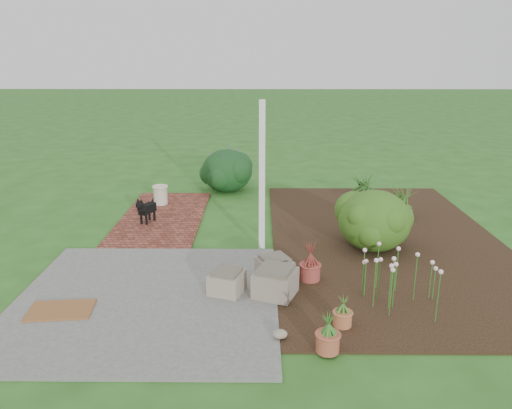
{
  "coord_description": "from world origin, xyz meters",
  "views": [
    {
      "loc": [
        0.27,
        -7.79,
        3.19
      ],
      "look_at": [
        0.2,
        0.4,
        0.7
      ],
      "focal_mm": 35.0,
      "sensor_mm": 36.0,
      "label": 1
    }
  ],
  "objects_px": {
    "black_dog": "(146,208)",
    "stone_trough_near": "(275,283)",
    "cream_ceramic_urn": "(161,195)",
    "evergreen_shrub": "(375,219)"
  },
  "relations": [
    {
      "from": "cream_ceramic_urn",
      "to": "black_dog",
      "type": "bearing_deg",
      "value": -91.63
    },
    {
      "from": "stone_trough_near",
      "to": "evergreen_shrub",
      "type": "bearing_deg",
      "value": 45.98
    },
    {
      "from": "stone_trough_near",
      "to": "cream_ceramic_urn",
      "type": "xyz_separation_m",
      "value": [
        -2.37,
        4.25,
        0.03
      ]
    },
    {
      "from": "cream_ceramic_urn",
      "to": "evergreen_shrub",
      "type": "bearing_deg",
      "value": -31.36
    },
    {
      "from": "black_dog",
      "to": "stone_trough_near",
      "type": "bearing_deg",
      "value": -29.44
    },
    {
      "from": "evergreen_shrub",
      "to": "black_dog",
      "type": "bearing_deg",
      "value": 163.39
    },
    {
      "from": "stone_trough_near",
      "to": "evergreen_shrub",
      "type": "xyz_separation_m",
      "value": [
        1.7,
        1.76,
        0.33
      ]
    },
    {
      "from": "cream_ceramic_urn",
      "to": "stone_trough_near",
      "type": "bearing_deg",
      "value": -60.8
    },
    {
      "from": "cream_ceramic_urn",
      "to": "evergreen_shrub",
      "type": "xyz_separation_m",
      "value": [
        4.08,
        -2.48,
        0.3
      ]
    },
    {
      "from": "stone_trough_near",
      "to": "cream_ceramic_urn",
      "type": "relative_size",
      "value": 1.29
    }
  ]
}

